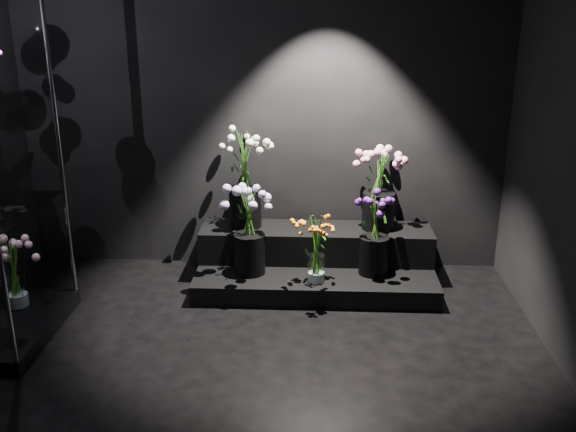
{
  "coord_description": "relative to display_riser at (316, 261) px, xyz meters",
  "views": [
    {
      "loc": [
        0.46,
        -3.2,
        2.23
      ],
      "look_at": [
        0.25,
        1.2,
        0.71
      ],
      "focal_mm": 40.0,
      "sensor_mm": 36.0,
      "label": 1
    }
  ],
  "objects": [
    {
      "name": "display_riser",
      "position": [
        0.0,
        0.0,
        0.0
      ],
      "size": [
        1.89,
        0.84,
        0.42
      ],
      "color": "black",
      "rests_on": "floor"
    },
    {
      "name": "bouquet_orange_bells",
      "position": [
        0.0,
        -0.35,
        0.26
      ],
      "size": [
        0.3,
        0.3,
        0.54
      ],
      "rotation": [
        0.0,
        0.0,
        0.19
      ],
      "color": "white",
      "rests_on": "display_riser"
    },
    {
      "name": "floor",
      "position": [
        -0.45,
        -1.62,
        -0.17
      ],
      "size": [
        4.0,
        4.0,
        0.0
      ],
      "primitive_type": "plane",
      "color": "black",
      "rests_on": "ground"
    },
    {
      "name": "bouquet_cream_roses",
      "position": [
        -0.58,
        0.14,
        0.68
      ],
      "size": [
        0.44,
        0.44,
        0.79
      ],
      "rotation": [
        0.0,
        0.0,
        0.27
      ],
      "color": "black",
      "rests_on": "display_riser"
    },
    {
      "name": "bouquet_purple",
      "position": [
        0.45,
        -0.18,
        0.36
      ],
      "size": [
        0.4,
        0.4,
        0.67
      ],
      "rotation": [
        0.0,
        0.0,
        0.34
      ],
      "color": "black",
      "rests_on": "display_riser"
    },
    {
      "name": "wall_front",
      "position": [
        -0.45,
        -3.62,
        1.23
      ],
      "size": [
        4.0,
        0.0,
        4.0
      ],
      "primitive_type": "plane",
      "rotation": [
        -1.57,
        0.0,
        0.0
      ],
      "color": "black",
      "rests_on": "floor"
    },
    {
      "name": "bouquet_pink_roses",
      "position": [
        0.5,
        0.13,
        0.62
      ],
      "size": [
        0.45,
        0.45,
        0.67
      ],
      "rotation": [
        0.0,
        0.0,
        0.29
      ],
      "color": "black",
      "rests_on": "display_riser"
    },
    {
      "name": "wall_back",
      "position": [
        -0.45,
        0.38,
        1.23
      ],
      "size": [
        4.0,
        0.0,
        4.0
      ],
      "primitive_type": "plane",
      "rotation": [
        1.57,
        0.0,
        0.0
      ],
      "color": "black",
      "rests_on": "floor"
    },
    {
      "name": "bouquet_case_base_pink",
      "position": [
        -2.13,
        -0.76,
        0.19
      ],
      "size": [
        0.43,
        0.43,
        0.49
      ],
      "rotation": [
        0.0,
        0.0,
        -0.41
      ],
      "color": "white",
      "rests_on": "display_case"
    },
    {
      "name": "bouquet_lilac",
      "position": [
        -0.52,
        -0.21,
        0.39
      ],
      "size": [
        0.41,
        0.41,
        0.69
      ],
      "rotation": [
        0.0,
        0.0,
        0.07
      ],
      "color": "black",
      "rests_on": "display_riser"
    }
  ]
}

